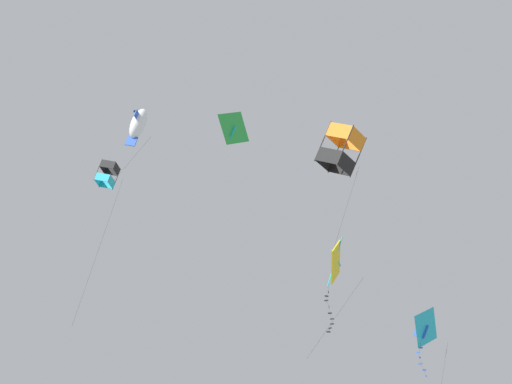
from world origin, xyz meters
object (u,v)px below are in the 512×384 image
at_px(kite_diamond_upper_right, 336,263).
at_px(kite_delta_highest, 425,328).
at_px(kite_box_far_centre, 341,149).
at_px(kite_delta_low_drifter, 233,128).
at_px(kite_box_near_right, 107,175).
at_px(kite_fish_mid_left, 138,124).

xyz_separation_m(kite_diamond_upper_right, kite_delta_highest, (-3.21, 2.40, -2.70)).
bearing_deg(kite_diamond_upper_right, kite_delta_highest, -75.13).
bearing_deg(kite_box_far_centre, kite_delta_low_drifter, 72.20).
distance_m(kite_diamond_upper_right, kite_delta_highest, 4.83).
bearing_deg(kite_box_near_right, kite_delta_highest, -91.07).
height_order(kite_diamond_upper_right, kite_delta_highest, kite_diamond_upper_right).
relative_size(kite_fish_mid_left, kite_box_near_right, 0.51).
bearing_deg(kite_delta_highest, kite_delta_low_drifter, 118.93).
height_order(kite_delta_low_drifter, kite_box_near_right, kite_delta_low_drifter).
bearing_deg(kite_box_near_right, kite_fish_mid_left, -144.10).
bearing_deg(kite_diamond_upper_right, kite_box_near_right, 70.29).
height_order(kite_box_far_centre, kite_diamond_upper_right, kite_box_far_centre).
distance_m(kite_delta_low_drifter, kite_delta_highest, 13.39).
bearing_deg(kite_fish_mid_left, kite_delta_highest, -74.20).
xyz_separation_m(kite_box_far_centre, kite_fish_mid_left, (2.18, -9.96, 4.16)).
distance_m(kite_fish_mid_left, kite_box_near_right, 4.93).
distance_m(kite_box_near_right, kite_delta_highest, 18.17).
relative_size(kite_box_far_centre, kite_delta_low_drifter, 2.83).
bearing_deg(kite_fish_mid_left, kite_box_far_centre, -106.35).
height_order(kite_delta_low_drifter, kite_delta_highest, kite_delta_low_drifter).
relative_size(kite_diamond_upper_right, kite_box_near_right, 0.65).
distance_m(kite_box_far_centre, kite_delta_highest, 9.03).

